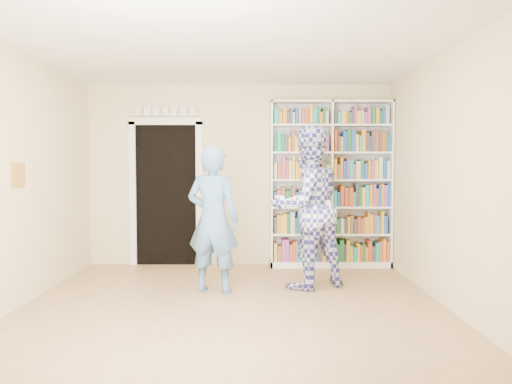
# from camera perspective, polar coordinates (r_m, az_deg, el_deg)

# --- Properties ---
(floor) EXTENTS (5.00, 5.00, 0.00)m
(floor) POSITION_cam_1_polar(r_m,az_deg,el_deg) (5.21, -2.77, -13.60)
(floor) COLOR #936947
(floor) RESTS_ON ground
(ceiling) EXTENTS (5.00, 5.00, 0.00)m
(ceiling) POSITION_cam_1_polar(r_m,az_deg,el_deg) (5.14, -2.85, 16.61)
(ceiling) COLOR white
(ceiling) RESTS_ON wall_back
(wall_back) EXTENTS (4.50, 0.00, 4.50)m
(wall_back) POSITION_cam_1_polar(r_m,az_deg,el_deg) (7.50, -1.90, 1.93)
(wall_back) COLOR beige
(wall_back) RESTS_ON floor
(wall_left) EXTENTS (0.00, 5.00, 5.00)m
(wall_left) POSITION_cam_1_polar(r_m,az_deg,el_deg) (5.58, -26.58, 1.25)
(wall_left) COLOR beige
(wall_left) RESTS_ON floor
(wall_right) EXTENTS (0.00, 5.00, 5.00)m
(wall_right) POSITION_cam_1_polar(r_m,az_deg,el_deg) (5.38, 21.87, 1.30)
(wall_right) COLOR beige
(wall_right) RESTS_ON floor
(bookshelf) EXTENTS (1.77, 0.33, 2.44)m
(bookshelf) POSITION_cam_1_polar(r_m,az_deg,el_deg) (7.42, 8.53, 0.97)
(bookshelf) COLOR white
(bookshelf) RESTS_ON floor
(doorway) EXTENTS (1.10, 0.08, 2.43)m
(doorway) POSITION_cam_1_polar(r_m,az_deg,el_deg) (7.59, -10.23, 0.61)
(doorway) COLOR black
(doorway) RESTS_ON floor
(wall_art) EXTENTS (0.03, 0.25, 0.25)m
(wall_art) POSITION_cam_1_polar(r_m,az_deg,el_deg) (5.75, -25.52, 1.81)
(wall_art) COLOR brown
(wall_art) RESTS_ON wall_left
(man_blue) EXTENTS (0.71, 0.56, 1.72)m
(man_blue) POSITION_cam_1_polar(r_m,az_deg,el_deg) (5.89, -4.92, -3.14)
(man_blue) COLOR #5484BC
(man_blue) RESTS_ON floor
(man_plaid) EXTENTS (1.19, 1.10, 1.97)m
(man_plaid) POSITION_cam_1_polar(r_m,az_deg,el_deg) (6.12, 5.88, -1.76)
(man_plaid) COLOR navy
(man_plaid) RESTS_ON floor
(paper_sheet) EXTENTS (0.20, 0.04, 0.28)m
(paper_sheet) POSITION_cam_1_polar(r_m,az_deg,el_deg) (5.94, 7.58, -2.31)
(paper_sheet) COLOR white
(paper_sheet) RESTS_ON man_plaid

